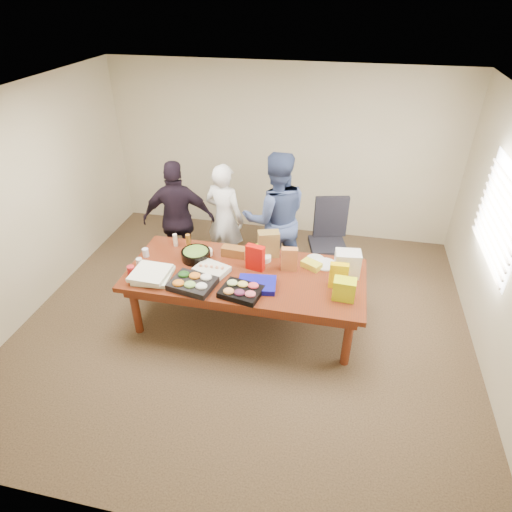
% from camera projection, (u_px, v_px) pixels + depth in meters
% --- Properties ---
extents(floor, '(5.50, 5.00, 0.02)m').
position_uv_depth(floor, '(246.00, 322.00, 5.48)').
color(floor, '#47301E').
rests_on(floor, ground).
extents(ceiling, '(5.50, 5.00, 0.02)m').
position_uv_depth(ceiling, '(243.00, 101.00, 4.00)').
color(ceiling, white).
rests_on(ceiling, wall_back).
extents(wall_back, '(5.50, 0.04, 2.70)m').
position_uv_depth(wall_back, '(281.00, 153.00, 6.79)').
color(wall_back, beige).
rests_on(wall_back, floor).
extents(wall_front, '(5.50, 0.04, 2.70)m').
position_uv_depth(wall_front, '(153.00, 420.00, 2.69)').
color(wall_front, beige).
rests_on(wall_front, floor).
extents(wall_left, '(0.04, 5.00, 2.70)m').
position_uv_depth(wall_left, '(25.00, 205.00, 5.23)').
color(wall_left, beige).
rests_on(wall_left, floor).
extents(window_panel, '(0.03, 1.40, 1.10)m').
position_uv_depth(window_panel, '(500.00, 216.00, 4.67)').
color(window_panel, white).
rests_on(window_panel, wall_right).
extents(window_blinds, '(0.04, 1.36, 1.00)m').
position_uv_depth(window_blinds, '(496.00, 216.00, 4.68)').
color(window_blinds, beige).
rests_on(window_blinds, wall_right).
extents(conference_table, '(2.80, 1.20, 0.75)m').
position_uv_depth(conference_table, '(246.00, 298.00, 5.27)').
color(conference_table, '#4C1C0F').
rests_on(conference_table, floor).
extents(office_chair, '(0.69, 0.69, 1.11)m').
position_uv_depth(office_chair, '(328.00, 243.00, 6.01)').
color(office_chair, black).
rests_on(office_chair, floor).
extents(person_center, '(0.67, 0.53, 1.62)m').
position_uv_depth(person_center, '(225.00, 219.00, 6.09)').
color(person_center, white).
rests_on(person_center, floor).
extents(person_right, '(1.09, 0.96, 1.87)m').
position_uv_depth(person_right, '(276.00, 219.00, 5.82)').
color(person_right, '#374674').
rests_on(person_right, floor).
extents(person_left, '(1.06, 0.63, 1.70)m').
position_uv_depth(person_left, '(179.00, 220.00, 5.98)').
color(person_left, black).
rests_on(person_left, floor).
extents(veggie_tray, '(0.55, 0.46, 0.07)m').
position_uv_depth(veggie_tray, '(193.00, 284.00, 4.83)').
color(veggie_tray, black).
rests_on(veggie_tray, conference_table).
extents(fruit_tray, '(0.50, 0.42, 0.07)m').
position_uv_depth(fruit_tray, '(241.00, 292.00, 4.71)').
color(fruit_tray, black).
rests_on(fruit_tray, conference_table).
extents(sheet_cake, '(0.45, 0.39, 0.07)m').
position_uv_depth(sheet_cake, '(212.00, 270.00, 5.07)').
color(sheet_cake, silver).
rests_on(sheet_cake, conference_table).
extents(salad_bowl, '(0.46, 0.46, 0.12)m').
position_uv_depth(salad_bowl, '(196.00, 255.00, 5.29)').
color(salad_bowl, black).
rests_on(salad_bowl, conference_table).
extents(chip_bag_blue, '(0.45, 0.36, 0.06)m').
position_uv_depth(chip_bag_blue, '(257.00, 285.00, 4.83)').
color(chip_bag_blue, '#10109E').
rests_on(chip_bag_blue, conference_table).
extents(chip_bag_red, '(0.23, 0.13, 0.32)m').
position_uv_depth(chip_bag_red, '(255.00, 258.00, 5.06)').
color(chip_bag_red, red).
rests_on(chip_bag_red, conference_table).
extents(chip_bag_yellow, '(0.21, 0.09, 0.31)m').
position_uv_depth(chip_bag_yellow, '(338.00, 276.00, 4.76)').
color(chip_bag_yellow, '#F2C100').
rests_on(chip_bag_yellow, conference_table).
extents(chip_bag_orange, '(0.20, 0.11, 0.29)m').
position_uv_depth(chip_bag_orange, '(289.00, 259.00, 5.05)').
color(chip_bag_orange, '#C06E35').
rests_on(chip_bag_orange, conference_table).
extents(mayo_jar, '(0.10, 0.10, 0.12)m').
position_uv_depth(mayo_jar, '(256.00, 254.00, 5.31)').
color(mayo_jar, white).
rests_on(mayo_jar, conference_table).
extents(mustard_bottle, '(0.07, 0.07, 0.17)m').
position_uv_depth(mustard_bottle, '(258.00, 250.00, 5.33)').
color(mustard_bottle, yellow).
rests_on(mustard_bottle, conference_table).
extents(dressing_bottle, '(0.07, 0.07, 0.20)m').
position_uv_depth(dressing_bottle, '(188.00, 241.00, 5.49)').
color(dressing_bottle, brown).
rests_on(dressing_bottle, conference_table).
extents(ranch_bottle, '(0.06, 0.06, 0.17)m').
position_uv_depth(ranch_bottle, '(175.00, 240.00, 5.54)').
color(ranch_bottle, '#FCE5C8').
rests_on(ranch_bottle, conference_table).
extents(banana_bunch, '(0.27, 0.23, 0.08)m').
position_uv_depth(banana_bunch, '(311.00, 265.00, 5.14)').
color(banana_bunch, yellow).
rests_on(banana_bunch, conference_table).
extents(bread_loaf, '(0.31, 0.15, 0.12)m').
position_uv_depth(bread_loaf, '(234.00, 252.00, 5.35)').
color(bread_loaf, brown).
rests_on(bread_loaf, conference_table).
extents(kraft_bag, '(0.29, 0.22, 0.34)m').
position_uv_depth(kraft_bag, '(269.00, 244.00, 5.30)').
color(kraft_bag, olive).
rests_on(kraft_bag, conference_table).
extents(red_cup, '(0.10, 0.10, 0.11)m').
position_uv_depth(red_cup, '(131.00, 270.00, 5.01)').
color(red_cup, '#AD2021').
rests_on(red_cup, conference_table).
extents(clear_cup_a, '(0.08, 0.08, 0.10)m').
position_uv_depth(clear_cup_a, '(139.00, 262.00, 5.17)').
color(clear_cup_a, white).
rests_on(clear_cup_a, conference_table).
extents(clear_cup_b, '(0.10, 0.10, 0.11)m').
position_uv_depth(clear_cup_b, '(146.00, 253.00, 5.34)').
color(clear_cup_b, silver).
rests_on(clear_cup_b, conference_table).
extents(pizza_box_lower, '(0.43, 0.43, 0.05)m').
position_uv_depth(pizza_box_lower, '(153.00, 276.00, 4.98)').
color(pizza_box_lower, white).
rests_on(pizza_box_lower, conference_table).
extents(pizza_box_upper, '(0.42, 0.42, 0.05)m').
position_uv_depth(pizza_box_upper, '(150.00, 273.00, 4.95)').
color(pizza_box_upper, white).
rests_on(pizza_box_upper, pizza_box_lower).
extents(plate_a, '(0.28, 0.28, 0.02)m').
position_uv_depth(plate_a, '(325.00, 264.00, 5.21)').
color(plate_a, silver).
rests_on(plate_a, conference_table).
extents(plate_b, '(0.26, 0.26, 0.01)m').
position_uv_depth(plate_b, '(315.00, 259.00, 5.31)').
color(plate_b, silver).
rests_on(plate_b, conference_table).
extents(dip_bowl_a, '(0.20, 0.20, 0.06)m').
position_uv_depth(dip_bowl_a, '(265.00, 258.00, 5.28)').
color(dip_bowl_a, beige).
rests_on(dip_bowl_a, conference_table).
extents(dip_bowl_b, '(0.21, 0.21, 0.07)m').
position_uv_depth(dip_bowl_b, '(206.00, 252.00, 5.39)').
color(dip_bowl_b, '#F2E6C8').
rests_on(dip_bowl_b, conference_table).
extents(grocery_bag_white, '(0.31, 0.24, 0.31)m').
position_uv_depth(grocery_bag_white, '(347.00, 264.00, 4.96)').
color(grocery_bag_white, white).
rests_on(grocery_bag_white, conference_table).
extents(grocery_bag_yellow, '(0.25, 0.18, 0.24)m').
position_uv_depth(grocery_bag_yellow, '(344.00, 289.00, 4.61)').
color(grocery_bag_yellow, '#CFDE0D').
rests_on(grocery_bag_yellow, conference_table).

